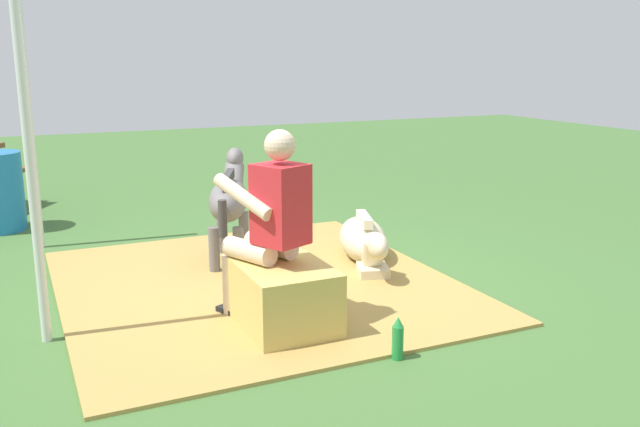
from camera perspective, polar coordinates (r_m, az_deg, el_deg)
The scene contains 9 objects.
ground_plane at distance 5.44m, azimuth -2.66°, elevation -5.94°, with size 24.00×24.00×0.00m, color #426B33.
hay_patch at distance 5.43m, azimuth -5.30°, elevation -5.90°, with size 3.18×2.94×0.02m, color #AD8C47.
hay_bale at distance 4.51m, azimuth -2.97°, elevation -7.08°, with size 0.70×0.56×0.44m, color tan.
person_seated at distance 4.48m, azimuth -4.30°, elevation -0.50°, with size 0.72×0.58×1.32m.
pony_standing at distance 5.97m, azimuth -7.57°, elevation 1.26°, with size 1.27×0.71×0.93m.
pony_lying at distance 5.98m, azimuth 3.74°, elevation -2.30°, with size 1.35×0.70×0.42m.
soda_bottle at distance 4.15m, azimuth 6.51°, elevation -10.36°, with size 0.07×0.07×0.27m.
tent_pole_left at distance 4.43m, azimuth -23.19°, elevation 5.12°, with size 0.06×0.06×2.48m, color silver.
tent_pole_right at distance 6.78m, azimuth -23.13°, elevation 7.53°, with size 0.06×0.06×2.48m, color silver.
Camera 1 is at (-4.77, 1.92, 1.77)m, focal length 38.29 mm.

